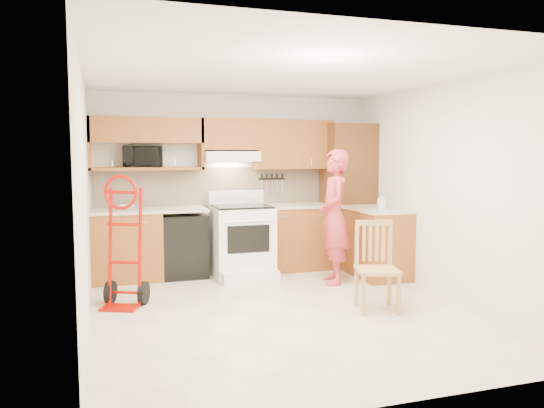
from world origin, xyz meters
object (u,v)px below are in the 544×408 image
dining_chair (377,267)px  person (334,217)px  hand_truck (122,248)px  range (243,235)px  microwave (143,156)px

dining_chair → person: bearing=102.5°
person → hand_truck: size_ratio=1.33×
range → dining_chair: size_ratio=1.22×
microwave → hand_truck: 1.74m
microwave → person: size_ratio=0.30×
range → hand_truck: hand_truck is taller
person → microwave: bearing=-101.5°
microwave → person: bearing=-18.8°
range → person: size_ratio=0.67×
hand_truck → person: bearing=30.0°
microwave → hand_truck: size_ratio=0.39×
microwave → dining_chair: bearing=-39.7°
microwave → range: bearing=-13.1°
person → hand_truck: 2.67m
hand_truck → dining_chair: bearing=3.1°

